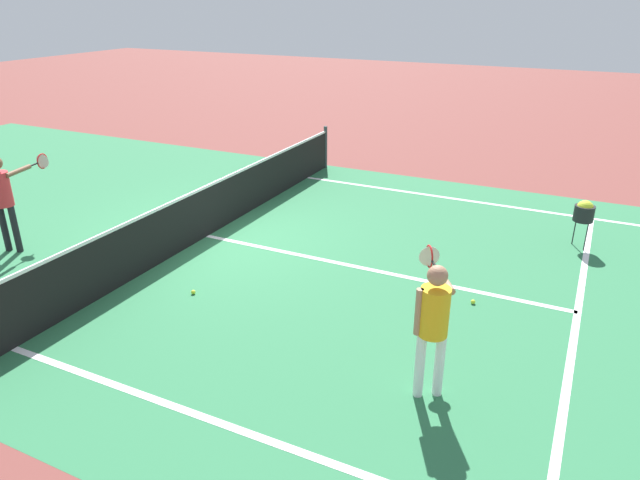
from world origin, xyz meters
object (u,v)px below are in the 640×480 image
Objects in this scene: player_near at (433,316)px; tennis_ball_near_net at (193,292)px; ball_hopper at (584,211)px; player_far at (3,193)px; tennis_ball_mid_court at (473,302)px; net at (205,211)px.

tennis_ball_near_net is (0.73, 3.81, -0.96)m from player_near.
player_near is 1.84× the size of ball_hopper.
tennis_ball_near_net is (0.06, -3.80, -1.03)m from player_far.
player_near is 0.94× the size of player_far.
ball_hopper is 13.25× the size of tennis_ball_mid_court.
net reaches higher than tennis_ball_near_net.
ball_hopper is 13.25× the size of tennis_ball_near_net.
ball_hopper is (4.47, -8.88, -0.39)m from player_far.
player_near is 7.65m from player_far.
player_far is 3.94m from tennis_ball_near_net.
tennis_ball_near_net is at bearing 111.87° from tennis_ball_mid_court.
player_near is 2.47m from tennis_ball_mid_court.
tennis_ball_mid_court is (1.61, -7.65, -1.03)m from player_far.
player_far is 25.81× the size of tennis_ball_mid_court.
player_near reaches higher than ball_hopper.
player_far reaches higher than tennis_ball_mid_court.
player_far is at bearing 90.93° from tennis_ball_near_net.
player_far reaches higher than ball_hopper.
tennis_ball_near_net is (-1.94, -1.17, -0.46)m from net.
net is 156.76× the size of tennis_ball_mid_court.
player_far reaches higher than net.
player_far is at bearing 101.85° from tennis_ball_mid_court.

